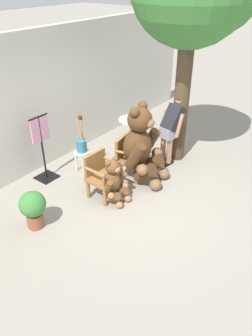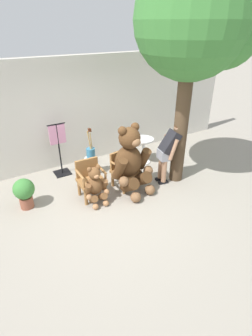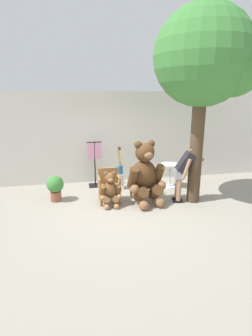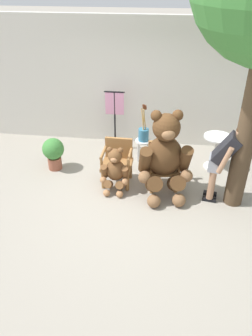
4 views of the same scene
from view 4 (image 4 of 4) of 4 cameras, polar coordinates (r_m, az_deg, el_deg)
The scene contains 12 objects.
ground_plane at distance 5.96m, azimuth 1.87°, elevation -5.72°, with size 60.00×60.00×0.00m, color gray.
back_wall at distance 7.45m, azimuth 3.95°, elevation 14.44°, with size 10.00×0.16×2.80m, color beige.
wooden_chair_left at distance 6.23m, azimuth -1.50°, elevation 1.28°, with size 0.57×0.53×0.86m.
wooden_chair_right at distance 6.17m, azimuth 6.42°, elevation 0.75°, with size 0.65×0.61×0.86m.
teddy_bear_large at distance 5.78m, azimuth 6.80°, elevation 2.13°, with size 0.99×0.99×1.61m.
teddy_bear_small at distance 6.00m, azimuth -1.93°, elevation -0.36°, with size 0.53×0.50×0.88m.
person_visitor at distance 5.74m, azimuth 16.75°, elevation 1.98°, with size 0.85×0.48×1.51m.
white_stool at distance 7.03m, azimuth 3.02°, elevation 4.10°, with size 0.34×0.34×0.46m.
brush_bucket at distance 6.90m, azimuth 3.08°, elevation 6.11°, with size 0.22×0.22×0.81m.
round_side_table at distance 6.93m, azimuth 15.42°, elevation 3.34°, with size 0.56×0.56×0.72m.
potted_plant at distance 6.83m, azimuth -12.51°, elevation 2.80°, with size 0.44×0.44×0.68m.
clothing_display_stand at distance 7.31m, azimuth -1.95°, elevation 8.42°, with size 0.44×0.40×1.36m.
Camera 4 is at (0.40, -4.69, 3.66)m, focal length 35.00 mm.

